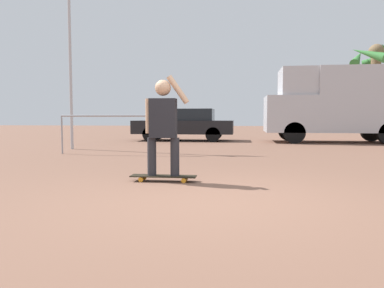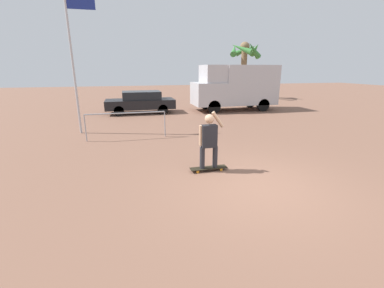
{
  "view_description": "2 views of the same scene",
  "coord_description": "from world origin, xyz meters",
  "px_view_note": "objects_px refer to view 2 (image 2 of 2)",
  "views": [
    {
      "loc": [
        0.34,
        -4.45,
        1.01
      ],
      "look_at": [
        -0.47,
        1.87,
        0.55
      ],
      "focal_mm": 35.0,
      "sensor_mm": 36.0,
      "label": 1
    },
    {
      "loc": [
        -2.94,
        -5.06,
        2.73
      ],
      "look_at": [
        -1.08,
        2.23,
        0.52
      ],
      "focal_mm": 24.0,
      "sensor_mm": 36.0,
      "label": 2
    }
  ],
  "objects_px": {
    "parked_car_black": "(141,102)",
    "flagpole": "(74,51)",
    "skateboard": "(208,168)",
    "camper_van": "(236,86)",
    "palm_tree_near_van": "(245,56)",
    "person_skateboarder": "(209,138)"
  },
  "relations": [
    {
      "from": "parked_car_black",
      "to": "flagpole",
      "type": "relative_size",
      "value": 0.74
    },
    {
      "from": "skateboard",
      "to": "parked_car_black",
      "type": "xyz_separation_m",
      "value": [
        -1.21,
        10.39,
        0.65
      ]
    },
    {
      "from": "camper_van",
      "to": "parked_car_black",
      "type": "bearing_deg",
      "value": 176.85
    },
    {
      "from": "camper_van",
      "to": "flagpole",
      "type": "distance_m",
      "value": 10.33
    },
    {
      "from": "skateboard",
      "to": "camper_van",
      "type": "bearing_deg",
      "value": 62.96
    },
    {
      "from": "parked_car_black",
      "to": "palm_tree_near_van",
      "type": "relative_size",
      "value": 0.84
    },
    {
      "from": "camper_van",
      "to": "skateboard",
      "type": "bearing_deg",
      "value": -117.04
    },
    {
      "from": "skateboard",
      "to": "flagpole",
      "type": "xyz_separation_m",
      "value": [
        -4.0,
        5.57,
        3.35
      ]
    },
    {
      "from": "flagpole",
      "to": "palm_tree_near_van",
      "type": "bearing_deg",
      "value": 40.65
    },
    {
      "from": "skateboard",
      "to": "person_skateboarder",
      "type": "relative_size",
      "value": 0.66
    },
    {
      "from": "skateboard",
      "to": "camper_van",
      "type": "relative_size",
      "value": 0.19
    },
    {
      "from": "camper_van",
      "to": "parked_car_black",
      "type": "distance_m",
      "value": 6.4
    },
    {
      "from": "camper_van",
      "to": "flagpole",
      "type": "height_order",
      "value": "flagpole"
    },
    {
      "from": "camper_van",
      "to": "person_skateboarder",
      "type": "bearing_deg",
      "value": -117.05
    },
    {
      "from": "camper_van",
      "to": "parked_car_black",
      "type": "height_order",
      "value": "camper_van"
    },
    {
      "from": "skateboard",
      "to": "parked_car_black",
      "type": "distance_m",
      "value": 10.48
    },
    {
      "from": "skateboard",
      "to": "palm_tree_near_van",
      "type": "distance_m",
      "value": 19.08
    },
    {
      "from": "person_skateboarder",
      "to": "palm_tree_near_van",
      "type": "distance_m",
      "value": 18.93
    },
    {
      "from": "palm_tree_near_van",
      "to": "flagpole",
      "type": "distance_m",
      "value": 16.83
    },
    {
      "from": "person_skateboarder",
      "to": "parked_car_black",
      "type": "bearing_deg",
      "value": 96.62
    },
    {
      "from": "person_skateboarder",
      "to": "flagpole",
      "type": "relative_size",
      "value": 0.27
    },
    {
      "from": "parked_car_black",
      "to": "palm_tree_near_van",
      "type": "distance_m",
      "value": 12.12
    }
  ]
}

